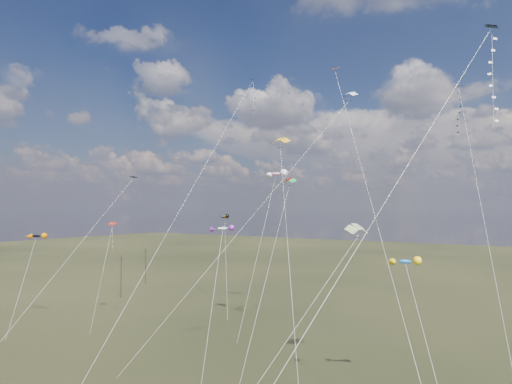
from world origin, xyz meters
The scene contains 17 objects.
utility_pole_near centered at (-38.00, 30.00, 4.09)m, with size 1.40×0.20×8.00m.
utility_pole_far centered at (-46.00, 44.00, 4.09)m, with size 1.40×0.20×8.00m.
diamond_black_high centered at (22.13, 28.43, 27.20)m, with size 7.65×20.34×31.98m.
diamond_navy_tall centered at (-1.54, 17.40, 29.05)m, with size 2.49×26.32×33.94m.
diamond_black_mid centered at (-17.45, 7.76, 14.92)m, with size 3.71×18.73×21.33m.
diamond_red_low centered at (-25.18, 16.87, 12.23)m, with size 5.09×8.04×14.82m.
diamond_navy_right centered at (27.00, 1.00, 23.98)m, with size 13.08×17.02×28.53m.
diamond_orange_center centered at (14.74, 12.89, 23.32)m, with size 16.17×20.89×33.26m.
parafoil_yellow centered at (1.27, 21.92, 25.90)m, with size 13.74×19.63×26.66m.
parafoil_blue_white centered at (10.60, 21.56, 30.42)m, with size 17.99×21.12×31.24m.
parafoil_striped centered at (14.11, 14.93, 15.07)m, with size 7.61×12.39×15.79m.
parafoil_tricolor centered at (1.89, 23.15, 20.68)m, with size 4.69×17.70×21.34m.
novelty_black_orange centered at (-34.04, 10.29, 12.78)m, with size 7.52×8.30×13.30m.
novelty_orange_black centered at (-18.58, 36.71, 15.39)m, with size 9.71×11.57×15.91m.
novelty_white_purple centered at (-1.01, 12.42, 14.59)m, with size 5.09×10.43×15.04m.
novelty_redwhite_stripe centered at (-6.36, 33.97, 22.47)m, with size 5.50×17.42×23.22m.
novelty_blue_yellow centered at (19.59, 12.28, 12.14)m, with size 6.71×9.27×12.66m.
Camera 1 is at (30.29, -29.74, 17.03)m, focal length 32.00 mm.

